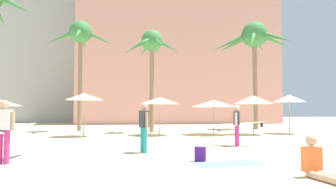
# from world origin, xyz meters

# --- Properties ---
(hotel_pink) EXTENTS (22.74, 8.83, 14.55)m
(hotel_pink) POSITION_xyz_m (5.07, 31.65, 7.27)
(hotel_pink) COLOR #DB9989
(hotel_pink) RESTS_ON ground
(hotel_tower_gray) EXTENTS (19.74, 11.24, 31.28)m
(hotel_tower_gray) POSITION_xyz_m (-11.67, 38.74, 15.64)
(hotel_tower_gray) COLOR #A8A8A3
(hotel_tower_gray) RESTS_ON ground
(palm_tree_far_left) EXTENTS (4.79, 4.79, 7.92)m
(palm_tree_far_left) POSITION_xyz_m (-4.39, 17.51, 6.66)
(palm_tree_far_left) COLOR #896B4C
(palm_tree_far_left) RESTS_ON ground
(palm_tree_left) EXTENTS (4.02, 3.98, 6.92)m
(palm_tree_left) POSITION_xyz_m (0.56, 15.60, 5.73)
(palm_tree_left) COLOR #896B4C
(palm_tree_left) RESTS_ON ground
(palm_tree_right) EXTENTS (6.89, 6.07, 8.54)m
(palm_tree_right) POSITION_xyz_m (9.02, 18.04, 7.07)
(palm_tree_right) COLOR #896B4C
(palm_tree_right) RESTS_ON ground
(cafe_umbrella_0) EXTENTS (2.12, 2.12, 2.44)m
(cafe_umbrella_0) POSITION_xyz_m (-3.52, 13.01, 2.24)
(cafe_umbrella_0) COLOR gray
(cafe_umbrella_0) RESTS_ON ground
(cafe_umbrella_2) EXTENTS (2.41, 2.41, 2.25)m
(cafe_umbrella_2) POSITION_xyz_m (0.84, 13.30, 2.05)
(cafe_umbrella_2) COLOR gray
(cafe_umbrella_2) RESTS_ON ground
(cafe_umbrella_3) EXTENTS (2.02, 2.02, 2.46)m
(cafe_umbrella_3) POSITION_xyz_m (9.11, 13.25, 2.23)
(cafe_umbrella_3) COLOR gray
(cafe_umbrella_3) RESTS_ON ground
(cafe_umbrella_4) EXTENTS (2.39, 2.39, 2.39)m
(cafe_umbrella_4) POSITION_xyz_m (6.58, 12.98, 2.13)
(cafe_umbrella_4) COLOR gray
(cafe_umbrella_4) RESTS_ON ground
(cafe_umbrella_5) EXTENTS (2.80, 2.80, 2.10)m
(cafe_umbrella_5) POSITION_xyz_m (4.15, 13.25, 1.89)
(cafe_umbrella_5) COLOR gray
(cafe_umbrella_5) RESTS_ON ground
(beach_towel) EXTENTS (1.92, 1.02, 0.01)m
(beach_towel) POSITION_xyz_m (1.52, 3.29, 0.01)
(beach_towel) COLOR #6684E0
(beach_towel) RESTS_ON ground
(backpack) EXTENTS (0.35, 0.33, 0.42)m
(backpack) POSITION_xyz_m (0.87, 3.80, 0.20)
(backpack) COLOR #431B67
(backpack) RESTS_ON ground
(person_mid_right) EXTENTS (1.04, 3.19, 1.75)m
(person_mid_right) POSITION_xyz_m (-4.57, 4.29, 0.93)
(person_mid_right) COLOR #B7337F
(person_mid_right) RESTS_ON ground
(person_near_right) EXTENTS (2.65, 1.44, 1.69)m
(person_near_right) POSITION_xyz_m (3.30, 7.35, 0.92)
(person_near_right) COLOR #B7337F
(person_near_right) RESTS_ON ground
(person_far_left) EXTENTS (0.34, 0.60, 1.72)m
(person_far_left) POSITION_xyz_m (-0.62, 5.83, 0.94)
(person_far_left) COLOR teal
(person_far_left) RESTS_ON ground
(person_far_right) EXTENTS (0.51, 1.02, 0.92)m
(person_far_right) POSITION_xyz_m (2.80, 1.26, 0.31)
(person_far_right) COLOR tan
(person_far_right) RESTS_ON ground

